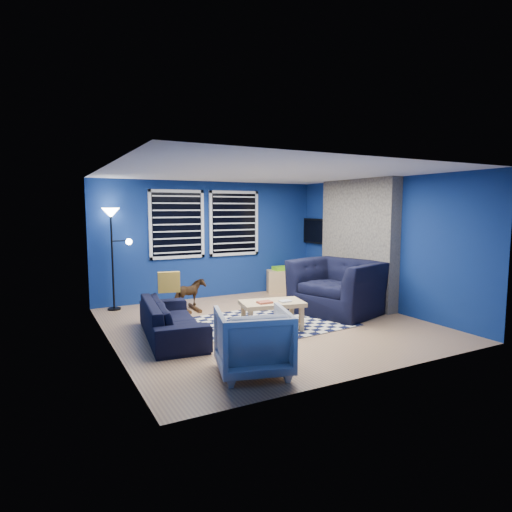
{
  "coord_description": "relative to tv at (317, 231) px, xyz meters",
  "views": [
    {
      "loc": [
        -3.43,
        -6.1,
        1.94
      ],
      "look_at": [
        -0.05,
        0.3,
        1.12
      ],
      "focal_mm": 30.0,
      "sensor_mm": 36.0,
      "label": 1
    }
  ],
  "objects": [
    {
      "name": "armchair_big",
      "position": [
        -0.91,
        -1.94,
        -0.91
      ],
      "size": [
        1.83,
        1.71,
        0.97
      ],
      "primitive_type": "imported",
      "rotation": [
        0.0,
        0.0,
        -1.25
      ],
      "color": "black",
      "rests_on": "floor"
    },
    {
      "name": "armchair_bent",
      "position": [
        -3.65,
        -3.8,
        -1.01
      ],
      "size": [
        1.02,
        1.04,
        0.77
      ],
      "primitive_type": "imported",
      "rotation": [
        0.0,
        0.0,
        2.87
      ],
      "color": "gray",
      "rests_on": "floor"
    },
    {
      "name": "throw_pillow",
      "position": [
        -3.92,
        -1.36,
        -0.67
      ],
      "size": [
        0.37,
        0.17,
        0.34
      ],
      "primitive_type": "cube",
      "rotation": [
        0.0,
        0.0,
        -0.2
      ],
      "color": "gold",
      "rests_on": "sofa"
    },
    {
      "name": "coffee_table",
      "position": [
        -2.56,
        -2.37,
        -1.06
      ],
      "size": [
        1.07,
        0.75,
        0.49
      ],
      "rotation": [
        0.0,
        0.0,
        -0.2
      ],
      "color": "#DABA7A",
      "rests_on": "rug"
    },
    {
      "name": "fireplace",
      "position": [
        -0.09,
        -1.5,
        -0.2
      ],
      "size": [
        0.65,
        2.0,
        2.5
      ],
      "color": "gray",
      "rests_on": "floor"
    },
    {
      "name": "floor",
      "position": [
        -2.45,
        -2.0,
        -1.4
      ],
      "size": [
        5.0,
        5.0,
        0.0
      ],
      "primitive_type": "plane",
      "color": "tan",
      "rests_on": "ground"
    },
    {
      "name": "ceiling",
      "position": [
        -2.45,
        -2.0,
        1.1
      ],
      "size": [
        5.0,
        5.0,
        0.0
      ],
      "primitive_type": "plane",
      "rotation": [
        3.14,
        0.0,
        0.0
      ],
      "color": "white",
      "rests_on": "wall_back"
    },
    {
      "name": "wall_right",
      "position": [
        0.05,
        -2.0,
        -0.15
      ],
      "size": [
        0.0,
        5.0,
        5.0
      ],
      "primitive_type": "plane",
      "rotation": [
        1.57,
        0.0,
        -1.57
      ],
      "color": "navy",
      "rests_on": "floor"
    },
    {
      "name": "window_left",
      "position": [
        -3.2,
        0.46,
        0.2
      ],
      "size": [
        1.17,
        0.06,
        1.42
      ],
      "color": "black",
      "rests_on": "wall_back"
    },
    {
      "name": "cabinet",
      "position": [
        -0.83,
        0.24,
        -1.13
      ],
      "size": [
        0.72,
        0.6,
        0.6
      ],
      "rotation": [
        0.0,
        0.0,
        -0.36
      ],
      "color": "#DABA7A",
      "rests_on": "floor"
    },
    {
      "name": "rocking_horse",
      "position": [
        -3.27,
        -0.48,
        -1.07
      ],
      "size": [
        0.47,
        0.68,
        0.52
      ],
      "primitive_type": "imported",
      "rotation": [
        0.0,
        0.0,
        1.92
      ],
      "color": "#4B2518",
      "rests_on": "floor"
    },
    {
      "name": "wall_left",
      "position": [
        -4.95,
        -2.0,
        -0.15
      ],
      "size": [
        0.0,
        5.0,
        5.0
      ],
      "primitive_type": "plane",
      "rotation": [
        1.57,
        0.0,
        1.57
      ],
      "color": "navy",
      "rests_on": "floor"
    },
    {
      "name": "rug",
      "position": [
        -2.41,
        -1.95,
        -1.39
      ],
      "size": [
        2.66,
        2.21,
        0.02
      ],
      "primitive_type": "cube",
      "rotation": [
        0.0,
        0.0,
        0.09
      ],
      "color": "black",
      "rests_on": "floor"
    },
    {
      "name": "window_right",
      "position": [
        -1.9,
        0.46,
        0.2
      ],
      "size": [
        1.17,
        0.06,
        1.42
      ],
      "color": "black",
      "rests_on": "wall_back"
    },
    {
      "name": "wall_back",
      "position": [
        -2.45,
        0.5,
        -0.15
      ],
      "size": [
        5.0,
        0.0,
        5.0
      ],
      "primitive_type": "plane",
      "rotation": [
        1.57,
        0.0,
        0.0
      ],
      "color": "navy",
      "rests_on": "floor"
    },
    {
      "name": "sofa",
      "position": [
        -4.07,
        -1.99,
        -1.12
      ],
      "size": [
        2.01,
        0.99,
        0.56
      ],
      "primitive_type": "imported",
      "rotation": [
        0.0,
        0.0,
        1.44
      ],
      "color": "black",
      "rests_on": "floor"
    },
    {
      "name": "floor_lamp",
      "position": [
        -4.52,
        0.25,
        0.19
      ],
      "size": [
        0.53,
        0.32,
        1.94
      ],
      "color": "black",
      "rests_on": "floor"
    },
    {
      "name": "tv",
      "position": [
        0.0,
        0.0,
        0.0
      ],
      "size": [
        0.07,
        1.0,
        0.58
      ],
      "color": "black",
      "rests_on": "wall_right"
    }
  ]
}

